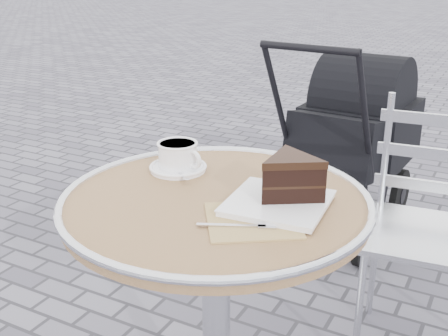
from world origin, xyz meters
The scene contains 5 objects.
cafe_table centered at (0.00, 0.00, 0.57)m, with size 0.72×0.72×0.74m.
cappuccino_set centered at (-0.17, 0.11, 0.76)m, with size 0.15×0.15×0.07m.
cake_plate_set centered at (0.16, 0.04, 0.78)m, with size 0.27×0.33×0.11m.
bistro_chair centered at (0.38, 0.73, 0.52)m, with size 0.41×0.41×0.84m.
baby_stroller centered at (-0.08, 1.47, 0.43)m, with size 0.48×0.94×0.95m.
Camera 1 is at (0.57, -1.03, 1.25)m, focal length 45.00 mm.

